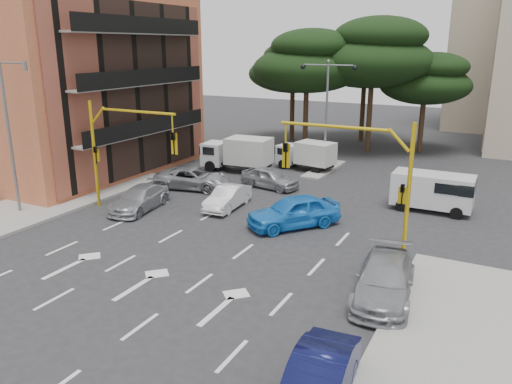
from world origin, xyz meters
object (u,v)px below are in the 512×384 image
car_silver_cross_b (270,178)px  car_silver_cross_a (193,178)px  car_silver_parked (384,280)px  box_truck_a (237,154)px  street_lamp_center (327,96)px  car_blue_compact (294,211)px  car_silver_wagon (140,198)px  signal_mast_right (366,170)px  car_navy_parked (317,382)px  signal_mast_left (118,142)px  box_truck_b (306,156)px  street_lamp_left (11,128)px  van_white (432,192)px  car_white_hatch (228,197)px

car_silver_cross_b → car_silver_cross_a: bearing=128.8°
car_silver_cross_a → car_silver_parked: 16.92m
car_silver_cross_b → box_truck_a: size_ratio=0.77×
street_lamp_center → car_silver_cross_b: size_ratio=1.98×
car_silver_parked → street_lamp_center: bearing=108.6°
car_blue_compact → car_silver_wagon: bearing=-131.8°
signal_mast_right → car_silver_wagon: (-12.83, 0.54, -3.24)m
car_silver_cross_b → car_navy_parked: size_ratio=0.95×
car_blue_compact → car_silver_cross_a: size_ratio=0.99×
signal_mast_left → car_blue_compact: signal_mast_left is taller
signal_mast_right → car_silver_cross_a: bearing=156.5°
car_silver_wagon → box_truck_b: size_ratio=1.02×
car_navy_parked → box_truck_a: box_truck_a is taller
street_lamp_left → car_silver_wagon: bearing=33.9°
car_navy_parked → box_truck_b: box_truck_b is taller
box_truck_b → car_blue_compact: bearing=-152.1°
car_silver_cross_b → car_silver_parked: size_ratio=0.79×
street_lamp_left → street_lamp_center: street_lamp_left is taller
car_silver_wagon → car_navy_parked: 17.81m
signal_mast_right → car_silver_parked: size_ratio=1.21×
signal_mast_right → car_silver_cross_b: 11.92m
car_blue_compact → car_silver_cross_a: bearing=-163.5°
street_lamp_center → car_silver_parked: size_ratio=1.57×
street_lamp_center → signal_mast_right: bearing=-64.1°
car_silver_wagon → car_silver_cross_a: car_silver_cross_a is taller
van_white → street_lamp_center: bearing=-125.9°
signal_mast_left → car_silver_cross_a: bearing=80.0°
box_truck_a → car_silver_cross_a: bearing=172.3°
street_lamp_left → van_white: 22.90m
street_lamp_center → box_truck_a: bearing=-149.9°
car_navy_parked → van_white: size_ratio=0.97×
street_lamp_center → car_navy_parked: street_lamp_center is taller
signal_mast_left → street_lamp_center: (6.80, 14.01, 1.54)m
street_lamp_center → box_truck_b: street_lamp_center is taller
street_lamp_center → box_truck_b: 4.57m
car_silver_cross_a → box_truck_b: (4.55, 8.01, 0.40)m
box_truck_a → car_blue_compact: bearing=-141.3°
car_silver_cross_a → car_silver_parked: (14.44, -8.82, 0.04)m
car_white_hatch → van_white: size_ratio=0.89×
car_blue_compact → car_silver_cross_b: 7.29m
signal_mast_right → van_white: size_ratio=1.40×
box_truck_a → car_white_hatch: bearing=-158.6°
car_silver_cross_a → car_silver_cross_b: car_silver_cross_a is taller
van_white → car_silver_cross_b: bearing=-90.2°
car_blue_compact → box_truck_a: (-8.28, 8.80, 0.44)m
car_navy_parked → street_lamp_center: bearing=104.6°
signal_mast_right → signal_mast_left: same height
car_navy_parked → car_silver_wagon: bearing=139.5°
car_silver_parked → box_truck_b: box_truck_b is taller
car_blue_compact → box_truck_a: size_ratio=0.94×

